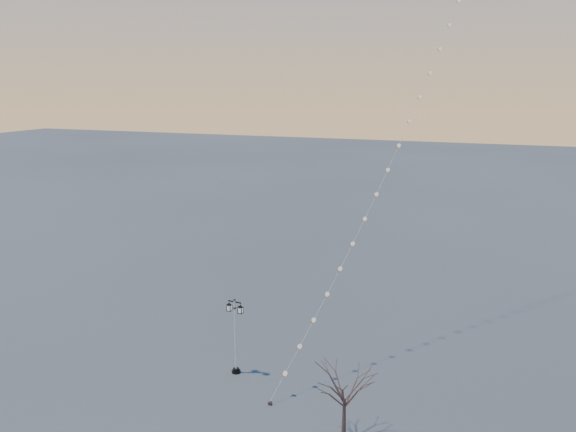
% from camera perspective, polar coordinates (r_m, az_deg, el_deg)
% --- Properties ---
extents(ground, '(300.00, 300.00, 0.00)m').
position_cam_1_polar(ground, '(33.50, -5.31, -18.07)').
color(ground, '#474848').
rests_on(ground, ground).
extents(street_lamp, '(1.19, 0.52, 4.70)m').
position_cam_1_polar(street_lamp, '(36.08, -5.07, -11.04)').
color(street_lamp, black).
rests_on(street_lamp, ground).
extents(bare_tree, '(2.27, 2.27, 3.77)m').
position_cam_1_polar(bare_tree, '(30.12, 5.45, -16.13)').
color(bare_tree, '#472F27').
rests_on(bare_tree, ground).
extents(kite_train, '(11.70, 31.59, 41.12)m').
position_cam_1_polar(kite_train, '(42.98, 13.64, 16.86)').
color(kite_train, '#34241C').
rests_on(kite_train, ground).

